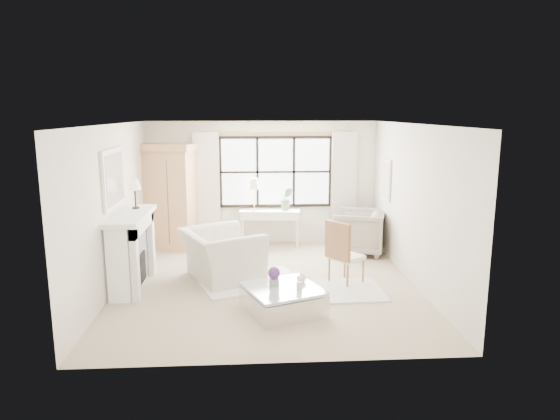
% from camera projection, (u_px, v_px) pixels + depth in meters
% --- Properties ---
extents(floor, '(5.50, 5.50, 0.00)m').
position_uv_depth(floor, '(267.00, 284.00, 8.54)').
color(floor, '#BEAB8D').
rests_on(floor, ground).
extents(ceiling, '(5.50, 5.50, 0.00)m').
position_uv_depth(ceiling, '(266.00, 124.00, 8.01)').
color(ceiling, white).
rests_on(ceiling, ground).
extents(wall_back, '(5.00, 0.00, 5.00)m').
position_uv_depth(wall_back, '(262.00, 183.00, 10.97)').
color(wall_back, white).
rests_on(wall_back, ground).
extents(wall_front, '(5.00, 0.00, 5.00)m').
position_uv_depth(wall_front, '(275.00, 252.00, 5.58)').
color(wall_front, silver).
rests_on(wall_front, ground).
extents(wall_left, '(0.00, 5.50, 5.50)m').
position_uv_depth(wall_left, '(113.00, 208.00, 8.12)').
color(wall_left, silver).
rests_on(wall_left, ground).
extents(wall_right, '(0.00, 5.50, 5.50)m').
position_uv_depth(wall_right, '(414.00, 205.00, 8.43)').
color(wall_right, beige).
rests_on(wall_right, ground).
extents(window_pane, '(2.40, 0.02, 1.50)m').
position_uv_depth(window_pane, '(276.00, 172.00, 10.92)').
color(window_pane, white).
rests_on(window_pane, wall_back).
extents(window_frame, '(2.50, 0.04, 1.50)m').
position_uv_depth(window_frame, '(276.00, 172.00, 10.91)').
color(window_frame, black).
rests_on(window_frame, wall_back).
extents(curtain_rod, '(3.30, 0.04, 0.04)m').
position_uv_depth(curtain_rod, '(276.00, 132.00, 10.69)').
color(curtain_rod, '#AE8E3C').
rests_on(curtain_rod, wall_back).
extents(curtain_left, '(0.55, 0.10, 2.47)m').
position_uv_depth(curtain_left, '(207.00, 190.00, 10.82)').
color(curtain_left, white).
rests_on(curtain_left, ground).
extents(curtain_right, '(0.55, 0.10, 2.47)m').
position_uv_depth(curtain_right, '(344.00, 188.00, 11.00)').
color(curtain_right, beige).
rests_on(curtain_right, ground).
extents(fireplace, '(0.58, 1.66, 1.26)m').
position_uv_depth(fireplace, '(130.00, 249.00, 8.27)').
color(fireplace, white).
rests_on(fireplace, ground).
extents(mirror_frame, '(0.05, 1.15, 0.95)m').
position_uv_depth(mirror_frame, '(113.00, 178.00, 8.03)').
color(mirror_frame, white).
rests_on(mirror_frame, wall_left).
extents(mirror_glass, '(0.02, 1.00, 0.80)m').
position_uv_depth(mirror_glass, '(115.00, 178.00, 8.03)').
color(mirror_glass, silver).
rests_on(mirror_glass, wall_left).
extents(art_frame, '(0.04, 0.62, 0.82)m').
position_uv_depth(art_frame, '(386.00, 180.00, 10.05)').
color(art_frame, white).
rests_on(art_frame, wall_right).
extents(art_canvas, '(0.01, 0.52, 0.72)m').
position_uv_depth(art_canvas, '(385.00, 180.00, 10.05)').
color(art_canvas, beige).
rests_on(art_canvas, wall_right).
extents(mantel_lamp, '(0.22, 0.22, 0.51)m').
position_uv_depth(mantel_lamp, '(135.00, 186.00, 8.48)').
color(mantel_lamp, black).
rests_on(mantel_lamp, fireplace).
extents(armoire, '(1.27, 0.98, 2.24)m').
position_uv_depth(armoire, '(170.00, 196.00, 10.60)').
color(armoire, tan).
rests_on(armoire, floor).
extents(console_table, '(1.34, 0.60, 0.80)m').
position_uv_depth(console_table, '(270.00, 228.00, 10.89)').
color(console_table, white).
rests_on(console_table, floor).
extents(console_lamp, '(0.28, 0.28, 0.69)m').
position_uv_depth(console_lamp, '(254.00, 185.00, 10.70)').
color(console_lamp, gold).
rests_on(console_lamp, console_table).
extents(orchid_plant, '(0.27, 0.22, 0.50)m').
position_uv_depth(orchid_plant, '(287.00, 199.00, 10.77)').
color(orchid_plant, '#58724C').
rests_on(orchid_plant, console_table).
extents(side_table, '(0.40, 0.40, 0.51)m').
position_uv_depth(side_table, '(252.00, 251.00, 9.35)').
color(side_table, silver).
rests_on(side_table, floor).
extents(rug_left, '(1.98, 1.67, 0.03)m').
position_uv_depth(rug_left, '(251.00, 282.00, 8.60)').
color(rug_left, white).
rests_on(rug_left, floor).
extents(rug_right, '(1.51, 1.15, 0.03)m').
position_uv_depth(rug_right, '(337.00, 291.00, 8.17)').
color(rug_right, white).
rests_on(rug_right, floor).
extents(club_armchair, '(1.64, 1.72, 0.87)m').
position_uv_depth(club_armchair, '(222.00, 255.00, 8.70)').
color(club_armchair, silver).
rests_on(club_armchair, floor).
extents(wingback_chair, '(1.25, 1.23, 0.90)m').
position_uv_depth(wingback_chair, '(359.00, 232.00, 10.32)').
color(wingback_chair, gray).
rests_on(wingback_chair, floor).
extents(french_chair, '(0.68, 0.68, 1.08)m').
position_uv_depth(french_chair, '(345.00, 266.00, 8.52)').
color(french_chair, '#9E6942').
rests_on(french_chair, floor).
extents(coffee_table, '(1.30, 1.30, 0.38)m').
position_uv_depth(coffee_table, '(283.00, 300.00, 7.31)').
color(coffee_table, silver).
rests_on(coffee_table, floor).
extents(planter_box, '(0.14, 0.14, 0.11)m').
position_uv_depth(planter_box, '(274.00, 282.00, 7.33)').
color(planter_box, gray).
rests_on(planter_box, coffee_table).
extents(planter_flowers, '(0.18, 0.18, 0.18)m').
position_uv_depth(planter_flowers, '(274.00, 273.00, 7.31)').
color(planter_flowers, '#522A69').
rests_on(planter_flowers, planter_box).
extents(pillar_candle, '(0.08, 0.08, 0.12)m').
position_uv_depth(pillar_candle, '(299.00, 286.00, 7.15)').
color(pillar_candle, beige).
rests_on(pillar_candle, coffee_table).
extents(coffee_vase, '(0.18, 0.18, 0.15)m').
position_uv_depth(coffee_vase, '(301.00, 277.00, 7.48)').
color(coffee_vase, silver).
rests_on(coffee_vase, coffee_table).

